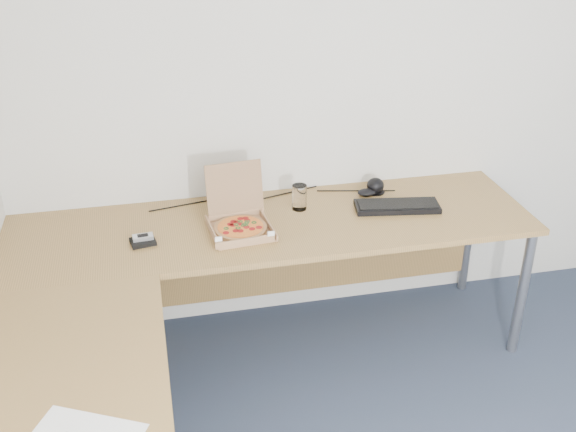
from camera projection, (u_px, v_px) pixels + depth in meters
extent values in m
cube|color=olive|center=(272.00, 225.00, 3.27)|extent=(2.50, 0.70, 0.03)
cube|color=olive|center=(59.00, 417.00, 2.15)|extent=(0.70, 1.50, 0.03)
cylinder|color=gray|center=(469.00, 236.00, 3.93)|extent=(0.05, 0.05, 0.70)
cube|color=#AC7F58|center=(241.00, 231.00, 3.18)|extent=(0.27, 0.27, 0.01)
cube|color=#AC7F58|center=(235.00, 190.00, 3.25)|extent=(0.27, 0.05, 0.27)
cylinder|color=#B67D49|center=(241.00, 229.00, 3.17)|extent=(0.24, 0.24, 0.02)
cylinder|color=#B21E10|center=(241.00, 227.00, 3.17)|extent=(0.21, 0.21, 0.00)
cylinder|color=silver|center=(299.00, 197.00, 3.37)|extent=(0.07, 0.07, 0.13)
cube|color=black|center=(397.00, 206.00, 3.39)|extent=(0.43, 0.21, 0.03)
ellipsoid|color=black|center=(367.00, 192.00, 3.52)|extent=(0.11, 0.09, 0.04)
cube|color=black|center=(143.00, 242.00, 3.09)|extent=(0.12, 0.11, 0.02)
cube|color=#B2B5BA|center=(143.00, 237.00, 3.09)|extent=(0.09, 0.05, 0.02)
ellipsoid|color=black|center=(375.00, 185.00, 3.55)|extent=(0.10, 0.10, 0.08)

